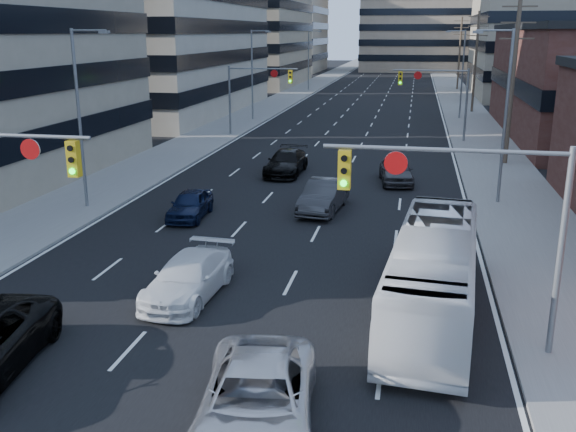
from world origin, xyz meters
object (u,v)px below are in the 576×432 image
(silver_suv, at_px, (257,400))
(sedan_blue, at_px, (190,204))
(transit_bus, at_px, (433,273))
(white_van, at_px, (188,277))

(silver_suv, relative_size, sedan_blue, 1.40)
(transit_bus, height_order, sedan_blue, transit_bus)
(silver_suv, height_order, sedan_blue, silver_suv)
(white_van, distance_m, silver_suv, 8.22)
(white_van, xyz_separation_m, transit_bus, (8.20, 0.05, 0.74))
(white_van, bearing_deg, sedan_blue, 112.68)
(silver_suv, bearing_deg, white_van, 112.81)
(silver_suv, xyz_separation_m, sedan_blue, (-7.42, 16.41, -0.10))
(transit_bus, distance_m, sedan_blue, 14.76)
(silver_suv, xyz_separation_m, transit_bus, (4.03, 7.13, 0.67))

